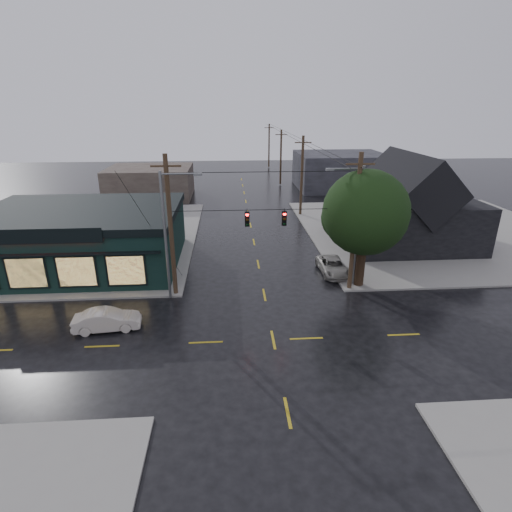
{
  "coord_description": "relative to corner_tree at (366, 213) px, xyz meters",
  "views": [
    {
      "loc": [
        -2.44,
        -20.3,
        13.19
      ],
      "look_at": [
        -0.73,
        4.33,
        3.72
      ],
      "focal_mm": 28.0,
      "sensor_mm": 36.0,
      "label": 1
    }
  ],
  "objects": [
    {
      "name": "ne_building",
      "position": [
        7.63,
        10.0,
        -1.33
      ],
      "size": [
        12.6,
        11.6,
        8.75
      ],
      "color": "black",
      "rests_on": "ground"
    },
    {
      "name": "bg_building_west",
      "position": [
        -21.37,
        33.0,
        -3.61
      ],
      "size": [
        12.0,
        10.0,
        4.4
      ],
      "primitive_type": "cube",
      "color": "#392C29",
      "rests_on": "ground"
    },
    {
      "name": "utility_pole_nw",
      "position": [
        -13.87,
        -0.5,
        -5.81
      ],
      "size": [
        2.0,
        0.32,
        10.15
      ],
      "primitive_type": null,
      "color": "#362718",
      "rests_on": "ground"
    },
    {
      "name": "utility_pole_ne",
      "position": [
        -0.87,
        -0.5,
        -5.81
      ],
      "size": [
        2.0,
        0.32,
        10.15
      ],
      "primitive_type": null,
      "color": "#362718",
      "rests_on": "ground"
    },
    {
      "name": "bg_building_east",
      "position": [
        8.63,
        38.0,
        -3.01
      ],
      "size": [
        14.0,
        12.0,
        5.6
      ],
      "primitive_type": "cube",
      "color": "#232328",
      "rests_on": "ground"
    },
    {
      "name": "sidewalk_ne",
      "position": [
        12.63,
        13.0,
        -5.73
      ],
      "size": [
        28.0,
        28.0,
        0.15
      ],
      "primitive_type": "cube",
      "color": "gray",
      "rests_on": "ground"
    },
    {
      "name": "corner_tree",
      "position": [
        0.0,
        0.0,
        0.0
      ],
      "size": [
        6.23,
        6.23,
        8.8
      ],
      "color": "black",
      "rests_on": "ground"
    },
    {
      "name": "sidewalk_nw",
      "position": [
        -27.37,
        13.0,
        -5.73
      ],
      "size": [
        28.0,
        28.0,
        0.15
      ],
      "primitive_type": "cube",
      "color": "gray",
      "rests_on": "ground"
    },
    {
      "name": "streetlight_ne",
      "position": [
        -0.37,
        0.2,
        -5.81
      ],
      "size": [
        5.4,
        0.3,
        9.15
      ],
      "primitive_type": null,
      "color": "slate",
      "rests_on": "ground"
    },
    {
      "name": "span_signal_assembly",
      "position": [
        -7.27,
        -0.5,
        -0.11
      ],
      "size": [
        13.0,
        0.48,
        1.23
      ],
      "color": "black",
      "rests_on": "ground"
    },
    {
      "name": "sedan_cream",
      "position": [
        -17.51,
        -5.11,
        -5.14
      ],
      "size": [
        4.15,
        1.86,
        1.32
      ],
      "primitive_type": "imported",
      "rotation": [
        0.0,
        0.0,
        1.69
      ],
      "color": "beige",
      "rests_on": "ground"
    },
    {
      "name": "utility_pole_far_c",
      "position": [
        -0.87,
        61.0,
        -5.81
      ],
      "size": [
        2.0,
        0.32,
        9.15
      ],
      "primitive_type": null,
      "color": "#362718",
      "rests_on": "ground"
    },
    {
      "name": "pizza_shop",
      "position": [
        -22.37,
        5.94,
        -3.25
      ],
      "size": [
        16.3,
        12.34,
        4.9
      ],
      "color": "black",
      "rests_on": "ground"
    },
    {
      "name": "suv_silver",
      "position": [
        -1.37,
        2.58,
        -5.19
      ],
      "size": [
        2.2,
        4.53,
        1.24
      ],
      "primitive_type": "imported",
      "rotation": [
        0.0,
        0.0,
        0.03
      ],
      "color": "gray",
      "rests_on": "ground"
    },
    {
      "name": "utility_pole_far_a",
      "position": [
        -0.87,
        21.0,
        -5.81
      ],
      "size": [
        2.0,
        0.32,
        9.65
      ],
      "primitive_type": null,
      "color": "#362718",
      "rests_on": "ground"
    },
    {
      "name": "streetlight_nw",
      "position": [
        -14.17,
        -1.2,
        -5.81
      ],
      "size": [
        5.4,
        0.3,
        9.15
      ],
      "primitive_type": null,
      "color": "slate",
      "rests_on": "ground"
    },
    {
      "name": "ground_plane",
      "position": [
        -7.37,
        -7.0,
        -5.81
      ],
      "size": [
        160.0,
        160.0,
        0.0
      ],
      "primitive_type": "plane",
      "color": "black"
    },
    {
      "name": "utility_pole_far_b",
      "position": [
        -0.87,
        41.0,
        -5.81
      ],
      "size": [
        2.0,
        0.32,
        9.15
      ],
      "primitive_type": null,
      "color": "#362718",
      "rests_on": "ground"
    }
  ]
}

